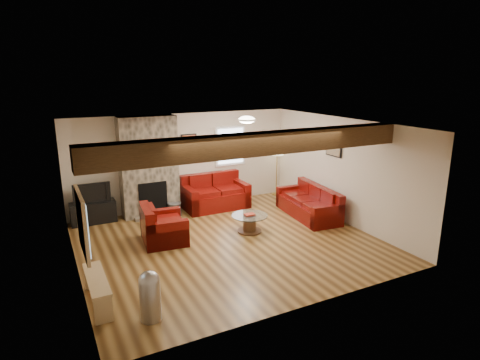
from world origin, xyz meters
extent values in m
plane|color=#573617|center=(0.00, 0.00, 0.00)|extent=(8.00, 8.00, 0.00)
plane|color=white|center=(0.00, 0.00, 2.50)|extent=(8.00, 8.00, 0.00)
plane|color=beige|center=(0.00, 2.75, 1.25)|extent=(8.00, 0.00, 8.00)
plane|color=beige|center=(0.00, -2.75, 1.25)|extent=(8.00, 0.00, 8.00)
plane|color=beige|center=(-3.00, 0.00, 1.25)|extent=(0.00, 7.50, 7.50)
plane|color=beige|center=(3.00, 0.00, 1.25)|extent=(0.00, 7.50, 7.50)
cube|color=#32200F|center=(0.00, -1.25, 2.31)|extent=(6.00, 0.36, 0.38)
cube|color=#3B362E|center=(-1.00, 2.50, 1.25)|extent=(1.40, 0.50, 2.50)
cube|color=black|center=(-1.00, 2.25, 0.45)|extent=(0.70, 0.06, 0.90)
cube|color=#3B362E|center=(-1.00, 2.20, 0.04)|extent=(1.00, 0.25, 0.08)
cylinder|color=#452616|center=(0.67, 0.31, 0.02)|extent=(0.55, 0.55, 0.04)
cylinder|color=#452616|center=(0.67, 0.31, 0.18)|extent=(0.29, 0.29, 0.36)
cylinder|color=silver|center=(0.67, 0.31, 0.39)|extent=(0.82, 0.82, 0.02)
cube|color=maroon|center=(0.67, 0.31, 0.41)|extent=(0.23, 0.16, 0.03)
cube|color=black|center=(-2.40, 2.53, 0.26)|extent=(1.04, 0.41, 0.52)
imported|color=black|center=(-2.40, 2.53, 0.76)|extent=(0.85, 0.11, 0.49)
cylinder|color=tan|center=(2.78, 2.55, 0.01)|extent=(0.26, 0.26, 0.03)
cylinder|color=tan|center=(2.78, 2.55, 0.66)|extent=(0.03, 0.03, 1.32)
cone|color=beige|center=(2.78, 2.55, 1.34)|extent=(0.38, 0.38, 0.26)
camera|label=1|loc=(-3.38, -7.17, 3.46)|focal=30.00mm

